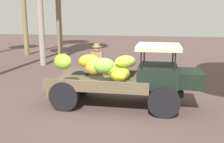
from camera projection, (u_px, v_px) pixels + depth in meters
ground_plane at (116, 108)px, 7.63m from camera, size 60.00×60.00×0.00m
truck at (130, 76)px, 7.62m from camera, size 4.51×1.81×1.87m
farmer at (97, 65)px, 9.10m from camera, size 0.52×0.47×1.73m
wooden_crate at (54, 88)px, 8.85m from camera, size 0.74×0.70×0.48m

